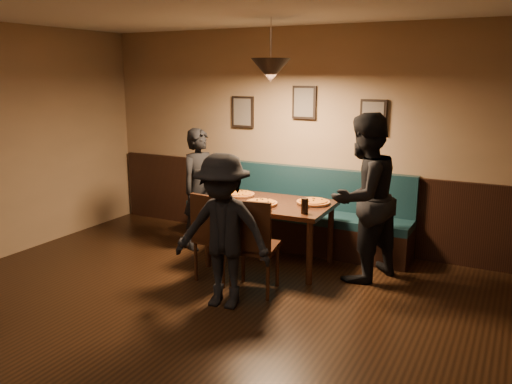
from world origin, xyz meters
TOP-DOWN VIEW (x-y plane):
  - floor at (0.00, 0.00)m, footprint 7.00×7.00m
  - wall_back at (0.00, 3.50)m, footprint 6.00×0.00m
  - wainscot at (0.00, 3.47)m, footprint 5.88×0.06m
  - booth_bench at (0.00, 3.20)m, footprint 3.00×0.60m
  - picture_left at (-0.90, 3.47)m, footprint 0.32×0.04m
  - picture_center at (0.00, 3.47)m, footprint 0.32×0.04m
  - picture_right at (0.90, 3.47)m, footprint 0.32×0.04m
  - pendant_lamp at (0.01, 2.46)m, footprint 0.44×0.44m
  - dining_table at (0.01, 2.46)m, footprint 1.45×0.96m
  - chair_near_left at (-0.28, 1.80)m, footprint 0.48×0.48m
  - chair_near_right at (0.22, 1.69)m, footprint 0.52×0.52m
  - diner_left at (-1.05, 2.62)m, footprint 0.51×0.65m
  - diner_right at (1.08, 2.55)m, footprint 0.99×1.09m
  - diner_front at (0.11, 1.25)m, footprint 1.03×0.68m
  - pizza_a at (-0.46, 2.58)m, footprint 0.44×0.44m
  - pizza_b at (-0.03, 2.30)m, footprint 0.45×0.45m
  - pizza_c at (0.48, 2.62)m, footprint 0.49×0.49m
  - soda_glass at (0.55, 2.19)m, footprint 0.10×0.10m
  - tabasco_bottle at (0.48, 2.42)m, footprint 0.03×0.03m
  - napkin_a at (-0.56, 2.71)m, footprint 0.19×0.19m
  - napkin_b at (-0.59, 2.18)m, footprint 0.20×0.20m
  - cutlery_set at (0.05, 2.10)m, footprint 0.21×0.02m

SIDE VIEW (x-z plane):
  - floor at x=0.00m, z-range 0.00..0.00m
  - dining_table at x=0.01m, z-range 0.00..0.76m
  - chair_near_left at x=-0.28m, z-range 0.00..0.98m
  - wainscot at x=0.00m, z-range 0.00..1.00m
  - booth_bench at x=0.00m, z-range 0.00..1.00m
  - chair_near_right at x=0.22m, z-range 0.00..1.01m
  - diner_front at x=0.11m, z-range 0.00..1.50m
  - cutlery_set at x=0.05m, z-range 0.76..0.76m
  - napkin_a at x=-0.56m, z-range 0.76..0.76m
  - napkin_b at x=-0.59m, z-range 0.76..0.76m
  - diner_left at x=-1.05m, z-range 0.00..1.55m
  - pizza_a at x=-0.46m, z-range 0.76..0.80m
  - pizza_b at x=-0.03m, z-range 0.76..0.80m
  - pizza_c at x=0.48m, z-range 0.76..0.80m
  - tabasco_bottle at x=0.48m, z-range 0.76..0.86m
  - soda_glass at x=0.55m, z-range 0.76..0.92m
  - diner_right at x=1.08m, z-range 0.00..1.82m
  - wall_back at x=0.00m, z-range -1.60..4.40m
  - picture_left at x=-0.90m, z-range 1.49..1.91m
  - picture_right at x=0.90m, z-range 1.49..1.91m
  - picture_center at x=0.00m, z-range 1.64..2.06m
  - pendant_lamp at x=0.01m, z-range 2.12..2.38m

